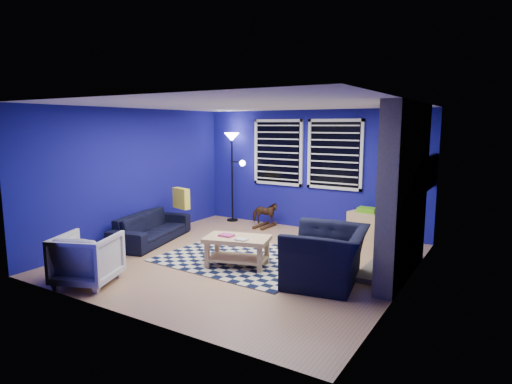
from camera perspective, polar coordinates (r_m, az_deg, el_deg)
floor at (r=7.14m, az=-1.39°, el=-8.91°), size 5.00×5.00×0.00m
ceiling at (r=6.80m, az=-1.47°, el=11.56°), size 5.00×5.00×0.00m
wall_back at (r=9.05m, az=7.21°, el=2.91°), size 5.00×0.00×5.00m
wall_left at (r=8.47m, az=-15.79°, el=2.24°), size 0.00×5.00×5.00m
wall_right at (r=5.90m, az=19.41°, el=-0.71°), size 0.00×5.00×5.00m
fireplace at (r=6.42m, az=19.10°, el=-0.44°), size 0.65×2.00×2.50m
window_left at (r=9.32m, az=2.93°, el=5.30°), size 1.17×0.06×1.42m
window_right at (r=8.77m, az=10.44°, el=4.94°), size 1.17×0.06×1.42m
tv at (r=7.85m, az=22.18°, el=2.51°), size 0.07×1.00×0.58m
rug at (r=7.15m, az=-1.85°, el=-8.81°), size 2.60×2.12×0.02m
sofa at (r=8.33m, az=-13.77°, el=-4.63°), size 1.97×1.15×0.54m
armchair_big at (r=6.07m, az=9.35°, el=-8.41°), size 1.36×1.24×0.78m
armchair_bent at (r=6.42m, az=-21.57°, el=-8.27°), size 1.00×1.01×0.71m
rocking_horse at (r=9.22m, az=1.17°, el=-2.84°), size 0.42×0.62×0.48m
coffee_table at (r=6.69m, az=-2.53°, el=-7.10°), size 1.11×0.82×0.49m
cabinet at (r=8.52m, az=14.53°, el=-4.32°), size 0.74×0.60×0.62m
floor_lamp at (r=9.67m, az=-3.14°, el=5.74°), size 0.55×0.34×2.02m
throw_pillow at (r=8.63m, az=-9.95°, el=-0.84°), size 0.45×0.23×0.41m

